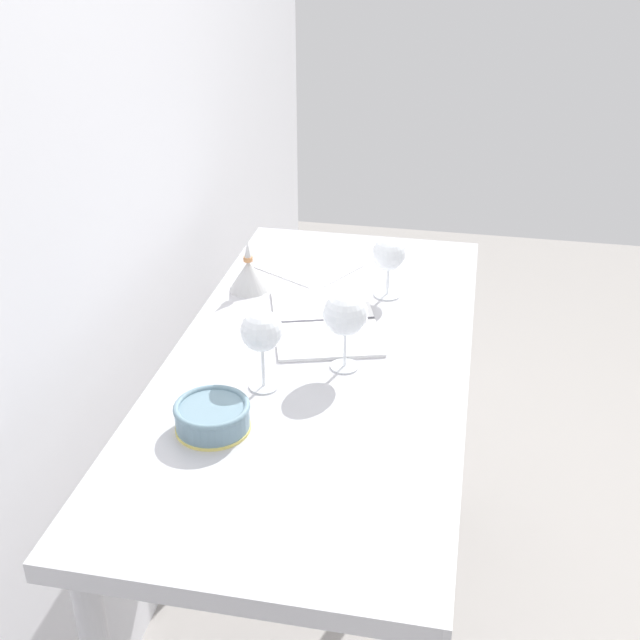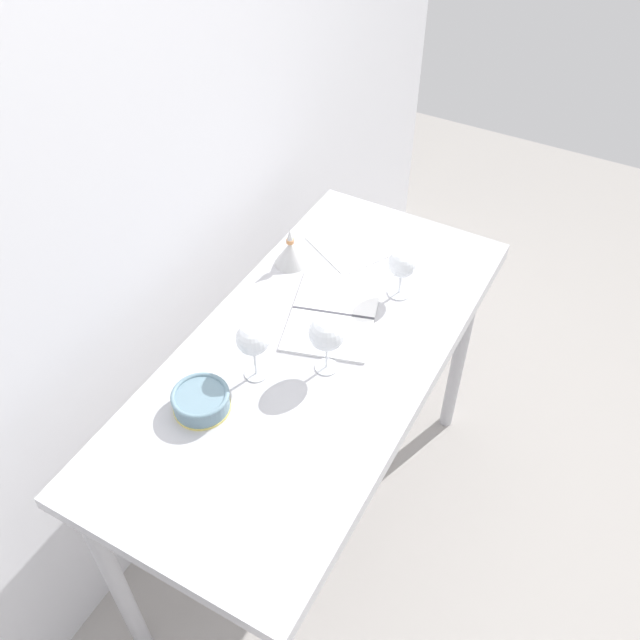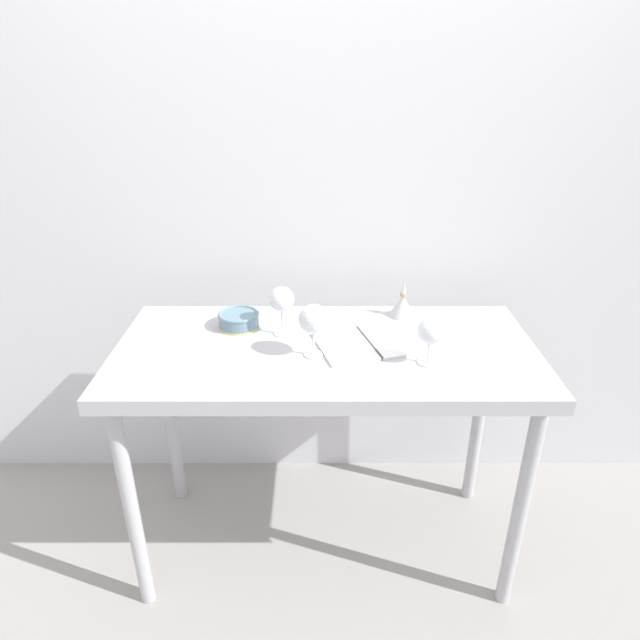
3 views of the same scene
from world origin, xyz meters
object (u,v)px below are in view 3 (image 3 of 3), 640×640
object	(u,v)px
wine_glass_near_right	(429,332)
tasting_bowl	(238,319)
open_notebook	(368,343)
wine_glass_far_left	(281,300)
tasting_sheet_upper	(451,329)
wine_glass_near_center	(312,320)
decanter_funnel	(402,305)

from	to	relation	value
wine_glass_near_right	tasting_bowl	size ratio (longest dim) A/B	1.06
wine_glass_near_right	open_notebook	distance (m)	0.24
wine_glass_far_left	wine_glass_near_right	xyz separation A→B (m)	(0.47, -0.20, -0.02)
wine_glass_far_left	open_notebook	distance (m)	0.33
wine_glass_far_left	tasting_sheet_upper	size ratio (longest dim) A/B	0.79
open_notebook	tasting_bowl	size ratio (longest dim) A/B	2.70
wine_glass_near_right	wine_glass_near_center	distance (m)	0.36
tasting_sheet_upper	wine_glass_far_left	bearing A→B (deg)	-148.18
wine_glass_near_center	tasting_sheet_upper	distance (m)	0.53
wine_glass_near_right	tasting_bowl	xyz separation A→B (m)	(-0.63, 0.26, -0.08)
tasting_bowl	wine_glass_near_center	bearing A→B (deg)	-37.84
wine_glass_near_center	tasting_bowl	bearing A→B (deg)	142.16
wine_glass_far_left	decanter_funnel	distance (m)	0.47
wine_glass_far_left	tasting_sheet_upper	distance (m)	0.61
wine_glass_far_left	tasting_bowl	xyz separation A→B (m)	(-0.16, 0.06, -0.10)
wine_glass_near_center	open_notebook	world-z (taller)	wine_glass_near_center
wine_glass_far_left	decanter_funnel	bearing A→B (deg)	19.21
wine_glass_near_right	tasting_sheet_upper	world-z (taller)	wine_glass_near_right
wine_glass_far_left	tasting_bowl	bearing A→B (deg)	159.96
wine_glass_far_left	wine_glass_near_center	distance (m)	0.19
tasting_sheet_upper	tasting_bowl	bearing A→B (deg)	-153.22
wine_glass_near_right	decanter_funnel	distance (m)	0.36
wine_glass_near_center	decanter_funnel	size ratio (longest dim) A/B	1.36
wine_glass_far_left	tasting_sheet_upper	xyz separation A→B (m)	(0.60, 0.03, -0.13)
wine_glass_near_right	open_notebook	world-z (taller)	wine_glass_near_right
wine_glass_near_right	tasting_sheet_upper	size ratio (longest dim) A/B	0.69
wine_glass_near_right	tasting_bowl	distance (m)	0.68
decanter_funnel	open_notebook	bearing A→B (deg)	-122.22
wine_glass_near_center	tasting_sheet_upper	size ratio (longest dim) A/B	0.80
wine_glass_far_left	decanter_funnel	size ratio (longest dim) A/B	1.34
tasting_sheet_upper	decanter_funnel	world-z (taller)	decanter_funnel
wine_glass_near_center	open_notebook	bearing A→B (deg)	22.92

